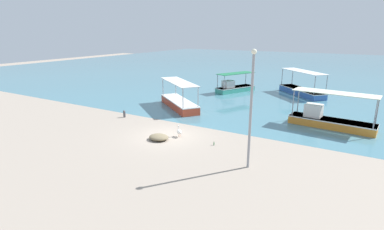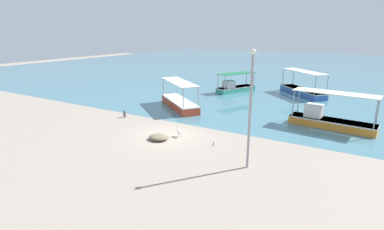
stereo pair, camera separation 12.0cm
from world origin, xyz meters
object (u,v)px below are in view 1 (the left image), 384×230
Objects in this scene: fishing_boat_far_left at (234,87)px; pelican at (179,132)px; net_pile at (159,137)px; glass_bottle at (214,144)px; mooring_bollard at (124,113)px; lamp_post at (251,104)px; fishing_boat_outer at (329,119)px; fishing_boat_near_left at (302,90)px; fishing_boat_far_right at (179,102)px.

fishing_boat_far_left is 6.67× the size of pelican.
glass_bottle is at bearing 14.61° from net_pile.
net_pile reaches higher than glass_bottle.
fishing_boat_far_left is 15.70m from mooring_bollard.
pelican is 0.13× the size of lamp_post.
mooring_bollard is 9.83m from glass_bottle.
fishing_boat_far_left reaches higher than mooring_bollard.
pelican is at bearing -138.59° from fishing_boat_outer.
fishing_boat_near_left is 21.26m from net_pile.
fishing_boat_near_left reaches higher than glass_bottle.
mooring_bollard is (-2.29, -5.17, -0.21)m from fishing_boat_far_right.
fishing_boat_far_right is 10.11× the size of mooring_bollard.
fishing_boat_far_right is 14.15m from lamp_post.
fishing_boat_far_right is at bearing 138.57° from lamp_post.
fishing_boat_far_right reaches higher than pelican.
fishing_boat_outer is at bearing 73.92° from lamp_post.
fishing_boat_outer is 1.00× the size of lamp_post.
mooring_bollard is (-11.28, -17.57, -0.20)m from fishing_boat_near_left.
pelican is at bearing -14.60° from mooring_bollard.
pelican is 1.29× the size of mooring_bollard.
pelican is 7.00m from mooring_bollard.
glass_bottle is at bearing -44.44° from fishing_boat_far_right.
fishing_boat_outer is 10.74m from lamp_post.
glass_bottle is at bearing -94.86° from fishing_boat_near_left.
lamp_post is 4.99m from glass_bottle.
fishing_boat_outer is 9.93m from glass_bottle.
fishing_boat_outer is 16.63m from mooring_bollard.
fishing_boat_outer is 12.37m from fishing_boat_near_left.
mooring_bollard is (-15.52, -5.96, -0.29)m from fishing_boat_outer.
fishing_boat_far_left is 0.84× the size of fishing_boat_outer.
fishing_boat_outer is 13.16m from net_pile.
glass_bottle is at bearing -71.38° from fishing_boat_far_left.
fishing_boat_outer is at bearing 53.43° from glass_bottle.
fishing_boat_far_right reaches higher than net_pile.
fishing_boat_far_right is at bearing -176.60° from fishing_boat_outer.
mooring_bollard is at bearing -159.01° from fishing_boat_outer.
fishing_boat_outer is 7.93× the size of pelican.
fishing_boat_far_right is 5.66m from mooring_bollard.
pelican is at bearing 175.07° from glass_bottle.
fishing_boat_far_left is at bearing 114.74° from lamp_post.
lamp_post reaches higher than mooring_bollard.
fishing_boat_far_left reaches higher than pelican.
pelican is 2.87m from glass_bottle.
glass_bottle is (-3.04, 1.97, -3.43)m from lamp_post.
glass_bottle is (-5.91, -7.96, -0.51)m from fishing_boat_outer.
pelican is 0.57× the size of net_pile.
mooring_bollard is at bearing 165.40° from pelican.
fishing_boat_outer is 13.25m from fishing_boat_far_right.
fishing_boat_far_left is 8.63× the size of mooring_bollard.
net_pile is at bearing -83.51° from fishing_boat_far_left.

